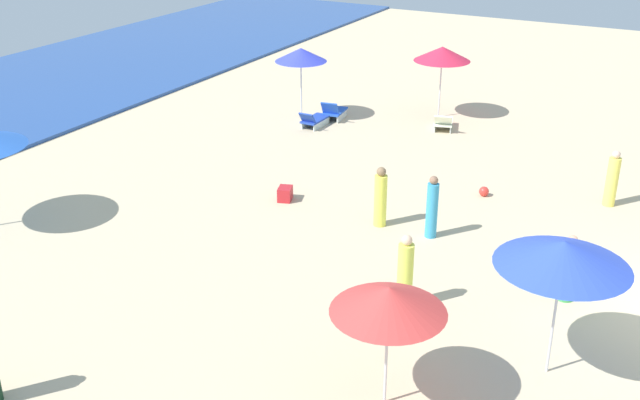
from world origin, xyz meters
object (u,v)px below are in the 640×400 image
lounge_chair_2_0 (334,112)px  beachgoer_4 (612,180)px  umbrella_5 (442,54)px  beach_ball_1 (484,191)px  lounge_chair_2_1 (314,120)px  lounge_chair_5_0 (443,122)px  beachgoer_1 (432,208)px  umbrella_3 (389,300)px  cooler_box_0 (285,194)px  umbrella_0 (563,254)px  beachgoer_0 (568,270)px  beachgoer_5 (380,198)px  umbrella_2 (301,55)px

lounge_chair_2_0 → beachgoer_4: size_ratio=0.84×
lounge_chair_2_0 → beachgoer_4: (-3.16, -9.97, 0.44)m
umbrella_5 → beach_ball_1: size_ratio=9.40×
lounge_chair_2_1 → lounge_chair_5_0: size_ratio=0.95×
beachgoer_1 → beach_ball_1: 3.16m
umbrella_5 → umbrella_3: bearing=-163.1°
beachgoer_4 → beach_ball_1: (-0.99, 3.15, -0.60)m
umbrella_5 → cooler_box_0: umbrella_5 is taller
lounge_chair_2_0 → umbrella_5: (2.10, -3.20, 2.02)m
cooler_box_0 → umbrella_0: bearing=42.7°
umbrella_3 → umbrella_0: bearing=-45.7°
beachgoer_0 → beachgoer_1: size_ratio=0.92×
lounge_chair_5_0 → beachgoer_0: 11.25m
lounge_chair_5_0 → beach_ball_1: bearing=103.6°
beachgoer_4 → cooler_box_0: bearing=-84.4°
lounge_chair_2_1 → umbrella_5: (3.15, -3.43, 2.06)m
lounge_chair_2_1 → cooler_box_0: size_ratio=2.91×
lounge_chair_2_1 → lounge_chair_5_0: (1.83, -4.07, 0.02)m
lounge_chair_5_0 → beach_ball_1: lounge_chair_5_0 is taller
lounge_chair_2_1 → beachgoer_0: 12.72m
lounge_chair_5_0 → umbrella_5: bearing=-81.4°
lounge_chair_2_0 → beachgoer_5: size_ratio=0.83×
umbrella_3 → cooler_box_0: umbrella_3 is taller
lounge_chair_2_0 → umbrella_3: bearing=112.8°
umbrella_5 → beachgoer_5: 9.62m
beachgoer_1 → lounge_chair_5_0: bearing=-34.5°
beachgoer_1 → umbrella_0: bearing=170.2°
umbrella_2 → umbrella_5: bearing=-58.5°
umbrella_5 → beachgoer_5: size_ratio=1.62×
umbrella_0 → beachgoer_0: umbrella_0 is taller
umbrella_3 → beach_ball_1: 9.70m
lounge_chair_2_0 → umbrella_0: bearing=124.3°
lounge_chair_2_1 → umbrella_3: (-12.54, -8.20, 1.79)m
lounge_chair_2_0 → beachgoer_1: bearing=123.9°
lounge_chair_2_0 → beachgoer_1: size_ratio=0.81×
lounge_chair_2_1 → umbrella_3: size_ratio=0.59×
umbrella_2 → beachgoer_5: (-6.71, -6.07, -1.59)m
beachgoer_0 → beach_ball_1: size_ratio=5.45×
umbrella_0 → umbrella_2: size_ratio=1.03×
umbrella_2 → umbrella_3: 15.90m
umbrella_0 → umbrella_3: 3.17m
umbrella_0 → lounge_chair_2_1: size_ratio=1.96×
cooler_box_0 → umbrella_5: bearing=154.2°
beachgoer_4 → umbrella_0: bearing=-18.6°
umbrella_3 → lounge_chair_5_0: bearing=16.0°
beach_ball_1 → lounge_chair_2_0: bearing=58.6°
lounge_chair_5_0 → lounge_chair_2_0: bearing=-6.1°
umbrella_3 → lounge_chair_2_1: bearing=33.2°
umbrella_0 → beachgoer_0: size_ratio=1.78×
beachgoer_0 → umbrella_5: bearing=-56.8°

